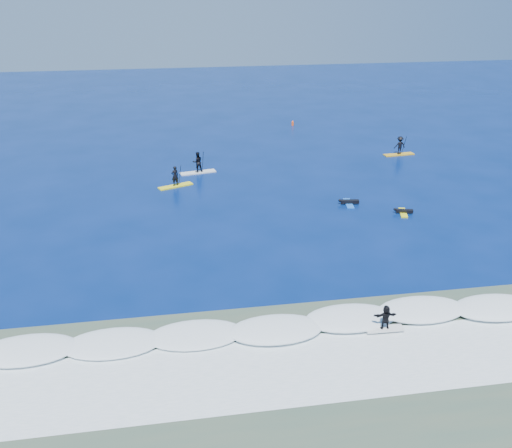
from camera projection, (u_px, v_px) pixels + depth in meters
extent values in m
plane|color=#04194D|center=(290.00, 243.00, 38.18)|extent=(160.00, 160.00, 0.00)
cube|color=#3B5142|center=(358.00, 377.00, 25.53)|extent=(90.00, 13.00, 0.01)
cube|color=white|center=(333.00, 327.00, 29.15)|extent=(40.00, 6.00, 0.30)
cube|color=silver|center=(351.00, 363.00, 26.44)|extent=(34.00, 5.00, 0.02)
cube|color=yellow|center=(176.00, 186.00, 48.39)|extent=(3.03, 1.82, 0.10)
imported|color=black|center=(175.00, 176.00, 48.02)|extent=(0.73, 0.62, 1.71)
cylinder|color=black|center=(180.00, 176.00, 48.26)|extent=(0.30, 0.65, 1.99)
cube|color=black|center=(180.00, 186.00, 48.64)|extent=(0.12, 0.03, 0.30)
cube|color=silver|center=(198.00, 172.00, 51.73)|extent=(3.33, 1.43, 0.11)
imported|color=black|center=(197.00, 162.00, 51.33)|extent=(1.03, 0.87, 1.86)
cylinder|color=black|center=(203.00, 162.00, 51.51)|extent=(0.19, 0.74, 2.17)
cube|color=black|center=(203.00, 173.00, 51.93)|extent=(0.13, 0.03, 0.32)
cube|color=gold|center=(399.00, 154.00, 56.88)|extent=(3.18, 1.08, 0.10)
imported|color=black|center=(400.00, 145.00, 56.50)|extent=(1.22, 0.78, 1.79)
cylinder|color=black|center=(404.00, 145.00, 56.64)|extent=(0.12, 0.72, 2.09)
cube|color=black|center=(403.00, 155.00, 57.04)|extent=(0.12, 0.03, 0.31)
cube|color=yellow|center=(403.00, 213.00, 42.98)|extent=(0.96, 1.90, 0.09)
cube|color=black|center=(404.00, 211.00, 42.91)|extent=(1.31, 0.66, 0.21)
sphere|color=black|center=(395.00, 210.00, 42.94)|extent=(0.21, 0.21, 0.21)
cube|color=blue|center=(348.00, 203.00, 44.70)|extent=(0.80, 2.10, 0.10)
cube|color=black|center=(350.00, 202.00, 44.64)|extent=(1.45, 0.55, 0.23)
sphere|color=black|center=(340.00, 200.00, 44.57)|extent=(0.23, 0.23, 0.23)
cube|color=silver|center=(384.00, 329.00, 28.64)|extent=(1.93, 0.59, 0.10)
imported|color=black|center=(386.00, 317.00, 28.37)|extent=(1.20, 0.42, 1.28)
cylinder|color=#FB4E16|center=(293.00, 124.00, 67.81)|extent=(0.28, 0.28, 0.46)
cone|color=#FB4E16|center=(293.00, 121.00, 67.67)|extent=(0.20, 0.20, 0.22)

